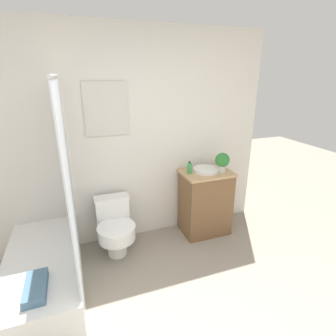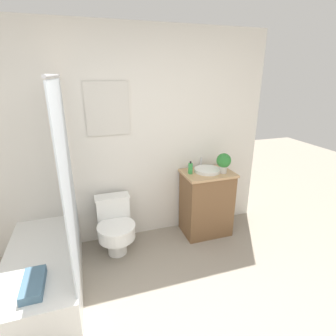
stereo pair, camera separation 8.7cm
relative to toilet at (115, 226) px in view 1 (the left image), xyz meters
The scene contains 7 objects.
wall_back 0.99m from the toilet, 55.24° to the left, with size 3.54×0.07×2.50m.
shower_area 0.82m from the toilet, 149.59° to the right, with size 0.66×1.39×1.98m.
toilet is the anchor object (origin of this frame).
vanity 1.18m from the toilet, ahead, with size 0.62×0.45×0.84m.
sink 1.28m from the toilet, ahead, with size 0.32×0.36×0.13m.
soap_bottle 1.11m from the toilet, ahead, with size 0.05×0.05×0.15m.
potted_plant 1.49m from the toilet, ahead, with size 0.18×0.18×0.25m.
Camera 1 is at (-0.53, -0.87, 1.98)m, focal length 28.00 mm.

